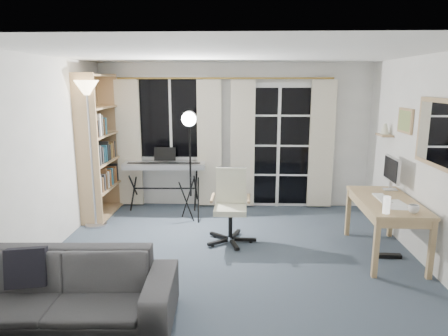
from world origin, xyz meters
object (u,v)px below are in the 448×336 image
at_px(bookshelf, 96,150).
at_px(studio_light, 189,132).
at_px(monitor, 392,170).
at_px(office_chair, 231,199).
at_px(keyboard_piano, 164,166).
at_px(mug, 414,208).
at_px(torchiere_lamp, 88,110).
at_px(desk, 386,207).
at_px(sofa, 55,280).

height_order(bookshelf, studio_light, bookshelf).
height_order(bookshelf, monitor, bookshelf).
relative_size(office_chair, monitor, 1.92).
distance_m(bookshelf, keyboard_piano, 1.10).
bearing_deg(monitor, bookshelf, 169.30).
distance_m(office_chair, mug, 2.20).
xyz_separation_m(bookshelf, studio_light, (1.50, -0.24, 0.32)).
bearing_deg(office_chair, torchiere_lamp, 168.86).
distance_m(keyboard_piano, desk, 3.46).
distance_m(desk, mug, 0.53).
bearing_deg(torchiere_lamp, desk, -12.37).
bearing_deg(office_chair, keyboard_piano, 132.59).
height_order(desk, mug, mug).
distance_m(office_chair, desk, 1.94).
height_order(bookshelf, sofa, bookshelf).
bearing_deg(sofa, desk, 22.54).
relative_size(desk, sofa, 0.64).
bearing_deg(sofa, mug, 14.68).
distance_m(torchiere_lamp, desk, 4.14).
bearing_deg(studio_light, keyboard_piano, 126.99).
bearing_deg(studio_light, desk, -27.30).
distance_m(keyboard_piano, mug, 3.81).
bearing_deg(mug, keyboard_piano, 144.89).
bearing_deg(monitor, sofa, -149.30).
height_order(office_chair, monitor, monitor).
height_order(desk, sofa, sofa).
height_order(desk, monitor, monitor).
distance_m(keyboard_piano, office_chair, 1.70).
bearing_deg(monitor, mug, -94.47).
xyz_separation_m(bookshelf, keyboard_piano, (1.00, 0.34, -0.32)).
bearing_deg(studio_light, mug, -35.13).
xyz_separation_m(bookshelf, office_chair, (2.12, -0.93, -0.48)).
height_order(studio_light, mug, studio_light).
bearing_deg(desk, studio_light, 157.62).
relative_size(mug, sofa, 0.06).
xyz_separation_m(studio_light, mug, (2.61, -1.60, -0.62)).
xyz_separation_m(desk, sofa, (-3.37, -1.56, -0.21)).
bearing_deg(desk, bookshelf, 162.77).
bearing_deg(torchiere_lamp, office_chair, -12.21).
bearing_deg(mug, torchiere_lamp, 161.28).
relative_size(torchiere_lamp, office_chair, 2.18).
relative_size(bookshelf, mug, 19.29).
height_order(monitor, mug, monitor).
xyz_separation_m(torchiere_lamp, monitor, (4.10, -0.41, -0.73)).
bearing_deg(desk, sofa, -153.87).
distance_m(studio_light, desk, 2.85).
xyz_separation_m(bookshelf, sofa, (0.64, -2.91, -0.65)).
bearing_deg(desk, monitor, 67.74).
height_order(keyboard_piano, mug, keyboard_piano).
height_order(bookshelf, torchiere_lamp, bookshelf).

